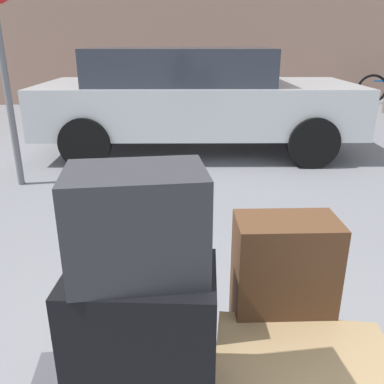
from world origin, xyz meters
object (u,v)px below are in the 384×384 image
at_px(suitcase_black_stacked_top, 146,381).
at_px(bollard_kerb_mid, 339,98).
at_px(parked_car, 194,97).
at_px(bollard_kerb_near, 279,99).
at_px(duffel_bag_charcoal_topmost_pile, 137,223).
at_px(no_parking_sign, 1,48).
at_px(suitcase_charcoal_center, 145,320).
at_px(suitcase_brown_rear_left, 281,297).

height_order(suitcase_black_stacked_top, bollard_kerb_mid, suitcase_black_stacked_top).
relative_size(parked_car, bollard_kerb_near, 6.41).
relative_size(duffel_bag_charcoal_topmost_pile, no_parking_sign, 0.13).
distance_m(suitcase_charcoal_center, parked_car, 4.68).
bearing_deg(suitcase_black_stacked_top, bollard_kerb_mid, 70.14).
relative_size(bollard_kerb_near, bollard_kerb_mid, 1.00).
xyz_separation_m(suitcase_black_stacked_top, bollard_kerb_near, (2.78, 7.66, -0.33)).
bearing_deg(no_parking_sign, parked_car, 31.93).
height_order(duffel_bag_charcoal_topmost_pile, bollard_kerb_mid, duffel_bag_charcoal_topmost_pile).
bearing_deg(duffel_bag_charcoal_topmost_pile, no_parking_sign, 109.53).
bearing_deg(duffel_bag_charcoal_topmost_pile, suitcase_black_stacked_top, 0.00).
distance_m(duffel_bag_charcoal_topmost_pile, no_parking_sign, 3.92).
xyz_separation_m(suitcase_brown_rear_left, no_parking_sign, (-1.91, 3.27, 0.80)).
distance_m(suitcase_brown_rear_left, parked_car, 4.57).
xyz_separation_m(suitcase_black_stacked_top, suitcase_brown_rear_left, (0.49, 0.37, -0.03)).
distance_m(suitcase_black_stacked_top, suitcase_charcoal_center, 0.31).
bearing_deg(suitcase_black_stacked_top, parked_car, 90.62).
bearing_deg(bollard_kerb_near, bollard_kerb_mid, 0.00).
xyz_separation_m(duffel_bag_charcoal_topmost_pile, bollard_kerb_near, (2.78, 7.66, -0.79)).
xyz_separation_m(suitcase_black_stacked_top, no_parking_sign, (-1.42, 3.64, 0.77)).
height_order(bollard_kerb_near, bollard_kerb_mid, same).
xyz_separation_m(bollard_kerb_near, no_parking_sign, (-4.20, -4.02, 1.10)).
distance_m(suitcase_black_stacked_top, duffel_bag_charcoal_topmost_pile, 0.46).
xyz_separation_m(parked_car, bollard_kerb_mid, (3.43, 2.72, -0.41)).
xyz_separation_m(suitcase_brown_rear_left, bollard_kerb_near, (2.29, 7.29, -0.30)).
relative_size(suitcase_brown_rear_left, parked_car, 0.14).
bearing_deg(bollard_kerb_near, no_parking_sign, -136.30).
height_order(suitcase_charcoal_center, bollard_kerb_near, suitcase_charcoal_center).
distance_m(suitcase_black_stacked_top, bollard_kerb_near, 8.16).
distance_m(bollard_kerb_mid, no_parking_sign, 6.91).
xyz_separation_m(duffel_bag_charcoal_topmost_pile, bollard_kerb_mid, (4.09, 7.66, -0.79)).
height_order(suitcase_brown_rear_left, no_parking_sign, no_parking_sign).
bearing_deg(bollard_kerb_mid, bollard_kerb_near, 180.00).
bearing_deg(duffel_bag_charcoal_topmost_pile, suitcase_brown_rear_left, 35.14).
height_order(suitcase_black_stacked_top, bollard_kerb_near, suitcase_black_stacked_top).
relative_size(bollard_kerb_mid, no_parking_sign, 0.30).
bearing_deg(parked_car, bollard_kerb_mid, 38.44).
bearing_deg(duffel_bag_charcoal_topmost_pile, bollard_kerb_near, 68.23).
relative_size(suitcase_black_stacked_top, parked_car, 0.15).
xyz_separation_m(suitcase_charcoal_center, parked_car, (0.67, 4.63, 0.13)).
height_order(suitcase_black_stacked_top, suitcase_brown_rear_left, suitcase_black_stacked_top).
xyz_separation_m(suitcase_brown_rear_left, parked_car, (0.17, 4.57, 0.11)).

